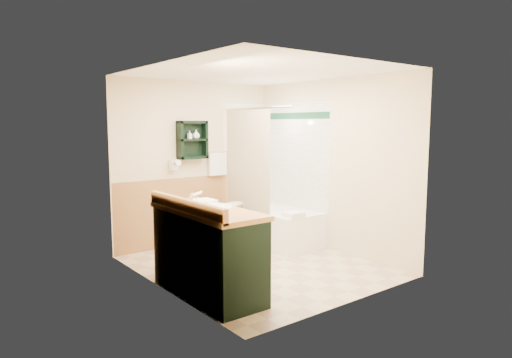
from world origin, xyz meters
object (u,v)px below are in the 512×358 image
object	(u,v)px
hair_dryer	(174,165)
toilet	(217,225)
soap_bottle_b	(196,135)
bathtub	(274,225)
vanity	(208,252)
vanity_book	(177,196)
wall_shelf	(192,140)
soap_bottle_a	(190,137)

from	to	relation	value
hair_dryer	toilet	size ratio (longest dim) A/B	0.35
soap_bottle_b	bathtub	bearing A→B (deg)	-32.50
hair_dryer	vanity	world-z (taller)	hair_dryer
vanity_book	toilet	bearing A→B (deg)	23.27
vanity_book	wall_shelf	bearing A→B (deg)	35.44
vanity	soap_bottle_a	world-z (taller)	soap_bottle_a
vanity_book	soap_bottle_a	size ratio (longest dim) A/B	1.72
wall_shelf	soap_bottle_b	size ratio (longest dim) A/B	4.26
soap_bottle_a	soap_bottle_b	size ratio (longest dim) A/B	0.92
vanity_book	soap_bottle_b	distance (m)	1.96
toilet	soap_bottle_b	distance (m)	1.34
wall_shelf	bathtub	distance (m)	1.76
soap_bottle_b	hair_dryer	bearing A→B (deg)	175.23
wall_shelf	soap_bottle_b	distance (m)	0.09
wall_shelf	hair_dryer	bearing A→B (deg)	175.24
bathtub	soap_bottle_a	distance (m)	1.82
wall_shelf	hair_dryer	xyz separation A→B (m)	(-0.30, 0.02, -0.35)
soap_bottle_b	soap_bottle_a	bearing A→B (deg)	180.00
toilet	vanity_book	size ratio (longest dim) A/B	3.35
hair_dryer	soap_bottle_b	size ratio (longest dim) A/B	1.86
hair_dryer	toilet	distance (m)	1.06
toilet	soap_bottle_a	bearing A→B (deg)	-77.12
wall_shelf	soap_bottle_a	xyz separation A→B (m)	(-0.05, -0.01, 0.04)
bathtub	hair_dryer	bearing A→B (deg)	154.04
wall_shelf	vanity	world-z (taller)	wall_shelf
bathtub	soap_bottle_b	size ratio (longest dim) A/B	11.63
toilet	vanity_book	world-z (taller)	vanity_book
wall_shelf	hair_dryer	world-z (taller)	wall_shelf
hair_dryer	soap_bottle_a	distance (m)	0.47
bathtub	vanity	bearing A→B (deg)	-147.62
soap_bottle_a	soap_bottle_b	bearing A→B (deg)	0.00
wall_shelf	soap_bottle_b	bearing A→B (deg)	-4.80
toilet	vanity_book	bearing A→B (deg)	23.17
vanity	soap_bottle_a	size ratio (longest dim) A/B	12.24
wall_shelf	toilet	size ratio (longest dim) A/B	0.81
vanity	vanity_book	size ratio (longest dim) A/B	7.10
vanity	vanity_book	xyz separation A→B (m)	(-0.17, 0.34, 0.56)
wall_shelf	bathtub	size ratio (longest dim) A/B	0.37
hair_dryer	toilet	xyz separation A→B (m)	(0.48, -0.39, -0.87)
toilet	soap_bottle_b	world-z (taller)	soap_bottle_b
hair_dryer	soap_bottle_a	xyz separation A→B (m)	(0.25, -0.03, 0.39)
hair_dryer	vanity	distance (m)	2.09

